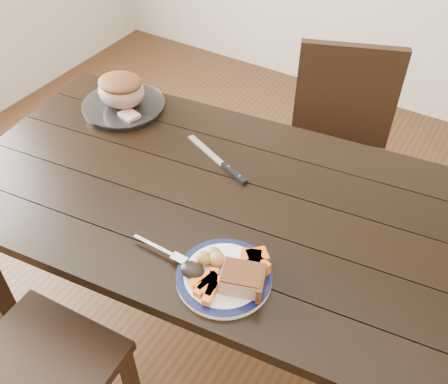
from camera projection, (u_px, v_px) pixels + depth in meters
The scene contains 15 objects.
ground at pixel (210, 321), 2.10m from camera, with size 4.00×4.00×0.00m, color #472B16.
dining_table at pixel (207, 211), 1.65m from camera, with size 1.70×1.09×0.75m.
chair_far at pixel (339, 146), 2.12m from camera, with size 0.55×0.55×0.93m.
dinner_plate at pixel (224, 277), 1.33m from camera, with size 0.26×0.26×0.02m, color white.
plate_rim at pixel (224, 275), 1.32m from camera, with size 0.26×0.26×0.02m, color #0B113A.
serving_platter at pixel (124, 106), 1.92m from camera, with size 0.31×0.31×0.02m, color white.
pork_slice at pixel (242, 279), 1.28m from camera, with size 0.11×0.09×0.05m, color tan.
roasted_potatoes at pixel (212, 257), 1.34m from camera, with size 0.08×0.07×0.04m.
carrot_batons at pixel (208, 285), 1.28m from camera, with size 0.08×0.11×0.02m.
pumpkin_wedges at pixel (255, 262), 1.33m from camera, with size 0.09×0.09×0.04m.
dark_mushroom at pixel (193, 270), 1.31m from camera, with size 0.07×0.05×0.03m, color black.
fork at pixel (164, 251), 1.38m from camera, with size 0.18×0.03×0.00m.
roast_joint at pixel (121, 91), 1.88m from camera, with size 0.18×0.16×0.12m, color tan.
cut_slice at pixel (129, 115), 1.85m from camera, with size 0.07×0.06×0.02m, color tan.
carving_knife at pixel (227, 167), 1.66m from camera, with size 0.30×0.14×0.01m.
Camera 1 is at (0.65, -0.96, 1.83)m, focal length 40.00 mm.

